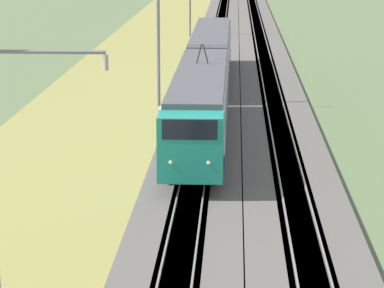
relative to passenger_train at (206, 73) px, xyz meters
The scene contains 7 objects.
ballast_main 5.17m from the passenger_train, ahead, with size 240.00×4.40×0.30m.
ballast_adjacent 6.76m from the passenger_train, 43.05° to the right, with size 240.00×4.40×0.30m.
track_main 5.16m from the passenger_train, ahead, with size 240.00×1.57×0.45m.
track_adjacent 6.75m from the passenger_train, 43.05° to the right, with size 240.00×1.57×0.45m.
grass_verge 8.43m from the passenger_train, 54.92° to the left, with size 240.00×10.09×0.12m.
passenger_train is the anchor object (origin of this frame).
catenary_mast_mid 4.10m from the passenger_train, 74.58° to the left, with size 0.22×2.56×9.72m.
Camera 1 is at (-11.28, -1.81, 11.08)m, focal length 85.00 mm.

